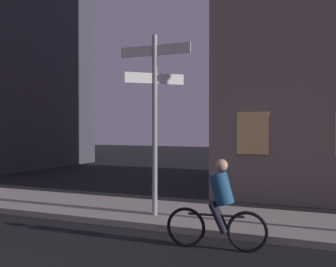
# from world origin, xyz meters

# --- Properties ---
(sidewalk_kerb) EXTENTS (40.00, 2.59, 0.14)m
(sidewalk_kerb) POSITION_xyz_m (0.00, 6.61, 0.07)
(sidewalk_kerb) COLOR gray
(sidewalk_kerb) RESTS_ON ground_plane
(signpost) EXTENTS (1.76, 1.04, 4.15)m
(signpost) POSITION_xyz_m (1.42, 6.15, 2.61)
(signpost) COLOR gray
(signpost) RESTS_ON sidewalk_kerb
(cyclist) EXTENTS (1.82, 0.37, 1.61)m
(cyclist) POSITION_xyz_m (3.42, 4.59, 0.75)
(cyclist) COLOR black
(cyclist) RESTS_ON ground_plane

